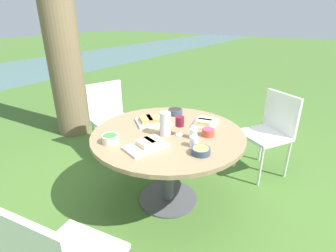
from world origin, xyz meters
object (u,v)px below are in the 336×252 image
(water_pitcher, at_px, (165,124))
(chair_far_back, at_px, (110,114))
(dining_table, at_px, (168,143))
(wine_glass, at_px, (180,122))
(chair_near_right, at_px, (271,128))

(water_pitcher, bearing_deg, chair_far_back, 67.95)
(dining_table, height_order, water_pitcher, water_pitcher)
(dining_table, xyz_separation_m, water_pitcher, (-0.05, -0.01, 0.21))
(water_pitcher, xyz_separation_m, wine_glass, (0.06, -0.10, 0.02))
(dining_table, relative_size, chair_near_right, 1.47)
(wine_glass, bearing_deg, chair_far_back, 72.28)
(dining_table, xyz_separation_m, chair_far_back, (0.39, 1.09, -0.07))
(dining_table, xyz_separation_m, wine_glass, (0.01, -0.11, 0.22))
(dining_table, distance_m, wine_glass, 0.25)
(chair_near_right, distance_m, wine_glass, 1.18)
(wine_glass, bearing_deg, dining_table, 93.52)
(chair_far_back, bearing_deg, wine_glass, -107.72)
(chair_far_back, xyz_separation_m, water_pitcher, (-0.44, -1.10, 0.28))
(chair_near_right, bearing_deg, chair_far_back, 110.01)
(chair_near_right, bearing_deg, wine_glass, 152.38)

